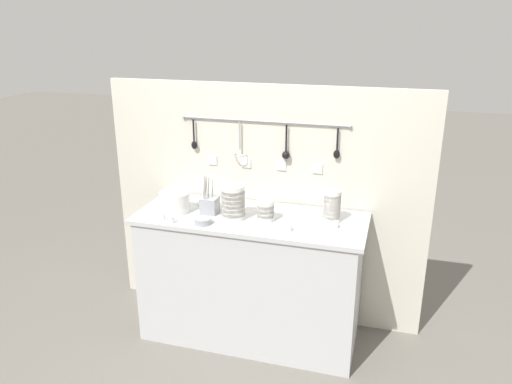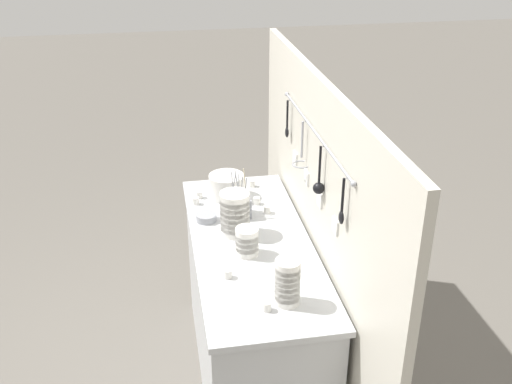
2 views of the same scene
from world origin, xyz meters
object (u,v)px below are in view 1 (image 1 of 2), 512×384
at_px(cup_back_right, 172,220).
at_px(cup_edge_near, 200,203).
at_px(cup_front_left, 289,228).
at_px(cup_mid_row, 163,217).
at_px(bowl_stack_nested_right, 233,202).
at_px(plate_stack, 175,202).
at_px(cup_centre, 336,225).
at_px(steel_mixing_bowl, 203,221).
at_px(bowl_stack_back_corner, 332,206).
at_px(cup_front_right, 217,202).
at_px(cup_back_left, 171,199).
at_px(cutlery_caddy, 210,205).
at_px(bowl_stack_short_front, 266,210).

bearing_deg(cup_back_right, cup_edge_near, 80.31).
distance_m(cup_front_left, cup_mid_row, 0.84).
relative_size(bowl_stack_nested_right, plate_stack, 1.13).
distance_m(cup_back_right, cup_centre, 1.06).
bearing_deg(cup_centre, cup_edge_near, 172.50).
distance_m(steel_mixing_bowl, cup_front_left, 0.56).
relative_size(bowl_stack_back_corner, cup_back_right, 5.16).
height_order(cup_mid_row, cup_front_right, same).
distance_m(cup_back_left, cup_front_left, 0.98).
bearing_deg(cup_edge_near, plate_stack, -127.82).
bearing_deg(cup_back_left, cup_mid_row, -73.70).
distance_m(cutlery_caddy, cup_front_left, 0.61).
height_order(cup_front_left, cup_front_right, same).
xyz_separation_m(bowl_stack_back_corner, cup_edge_near, (-0.94, 0.03, -0.09)).
bearing_deg(bowl_stack_back_corner, cup_front_left, -135.39).
relative_size(steel_mixing_bowl, cup_edge_near, 2.70).
bearing_deg(plate_stack, bowl_stack_short_front, 1.48).
xyz_separation_m(bowl_stack_back_corner, cup_back_right, (-1.00, -0.31, -0.09)).
bearing_deg(cup_front_left, cutlery_caddy, 165.87).
bearing_deg(cup_mid_row, cup_front_right, 54.69).
height_order(cup_back_left, cup_mid_row, same).
bearing_deg(bowl_stack_back_corner, cup_edge_near, 178.08).
distance_m(cutlery_caddy, cup_front_right, 0.16).
bearing_deg(bowl_stack_back_corner, plate_stack, -173.26).
relative_size(cup_back_right, cup_centre, 1.00).
height_order(bowl_stack_nested_right, bowl_stack_short_front, bowl_stack_nested_right).
distance_m(cup_back_right, cup_front_left, 0.77).
relative_size(plate_stack, cup_front_right, 4.96).
relative_size(cup_back_right, cup_front_left, 1.00).
relative_size(bowl_stack_nested_right, cup_mid_row, 5.62).
height_order(plate_stack, cup_back_left, plate_stack).
bearing_deg(cup_back_right, cup_centre, 11.82).
height_order(bowl_stack_back_corner, bowl_stack_short_front, bowl_stack_back_corner).
relative_size(bowl_stack_back_corner, cup_mid_row, 5.16).
bearing_deg(steel_mixing_bowl, cutlery_caddy, 98.13).
height_order(cup_edge_near, cup_front_right, same).
relative_size(cup_centre, cup_mid_row, 1.00).
bearing_deg(bowl_stack_short_front, cup_edge_near, 164.89).
relative_size(cup_front_left, cup_edge_near, 1.00).
xyz_separation_m(bowl_stack_back_corner, cup_front_left, (-0.23, -0.23, -0.09)).
bearing_deg(cup_mid_row, steel_mixing_bowl, 2.86).
bearing_deg(cup_centre, cup_back_right, -168.18).
xyz_separation_m(plate_stack, cup_edge_near, (0.12, 0.16, -0.05)).
xyz_separation_m(bowl_stack_nested_right, cup_front_left, (0.40, -0.09, -0.10)).
bearing_deg(steel_mixing_bowl, bowl_stack_back_corner, 19.00).
bearing_deg(bowl_stack_back_corner, cutlery_caddy, -174.35).
relative_size(cutlery_caddy, cup_front_right, 6.44).
bearing_deg(bowl_stack_short_front, plate_stack, -178.52).
distance_m(bowl_stack_back_corner, steel_mixing_bowl, 0.84).
relative_size(plate_stack, cup_back_left, 4.96).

